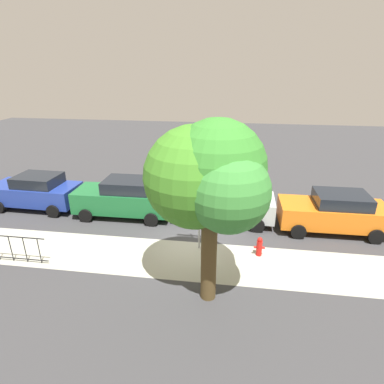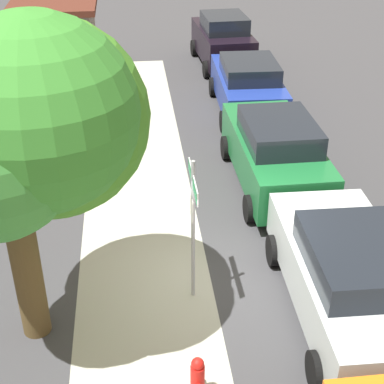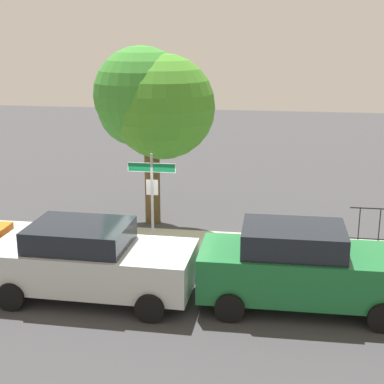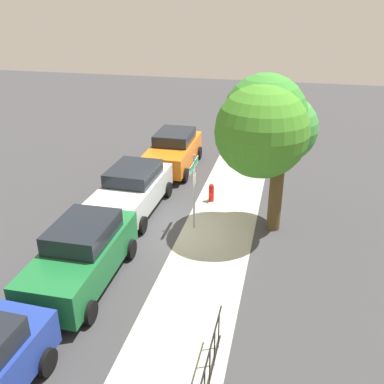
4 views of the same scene
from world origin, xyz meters
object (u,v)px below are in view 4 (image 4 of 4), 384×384
object	(u,v)px
car_orange	(174,150)
car_green	(82,255)
shade_tree	(267,126)
street_sign	(194,179)
car_silver	(132,189)
fire_hydrant	(211,193)

from	to	relation	value
car_orange	car_green	size ratio (longest dim) A/B	0.98
shade_tree	car_green	world-z (taller)	shade_tree
street_sign	car_orange	distance (m)	6.21
street_sign	car_orange	size ratio (longest dim) A/B	0.63
car_silver	fire_hydrant	size ratio (longest dim) A/B	6.01
car_silver	car_green	size ratio (longest dim) A/B	1.01
street_sign	fire_hydrant	distance (m)	2.83
shade_tree	car_silver	world-z (taller)	shade_tree
street_sign	car_silver	bearing A→B (deg)	-108.02
car_silver	fire_hydrant	xyz separation A→B (m)	(-1.49, 2.88, -0.51)
street_sign	car_silver	xyz separation A→B (m)	(-0.87, -2.68, -1.05)
street_sign	car_green	world-z (taller)	street_sign
street_sign	shade_tree	size ratio (longest dim) A/B	0.52
car_green	car_orange	bearing A→B (deg)	178.47
car_orange	car_green	world-z (taller)	car_green
car_green	fire_hydrant	size ratio (longest dim) A/B	5.96
street_sign	shade_tree	distance (m)	3.10
shade_tree	car_silver	bearing A→B (deg)	-93.63
car_green	car_silver	bearing A→B (deg)	-178.11
car_orange	car_silver	size ratio (longest dim) A/B	0.97
street_sign	car_green	distance (m)	4.75
shade_tree	car_orange	xyz separation A→B (m)	(-5.12, -4.67, -2.96)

